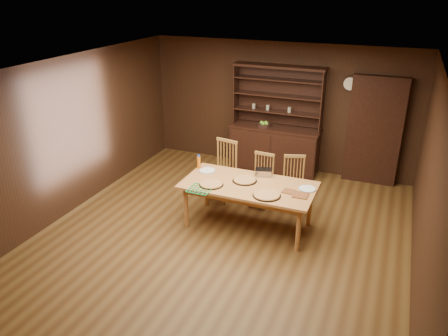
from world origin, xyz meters
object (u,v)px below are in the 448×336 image
at_px(chair_left, 224,168).
at_px(chair_right, 294,181).
at_px(juice_bottle, 199,162).
at_px(dining_table, 248,188).
at_px(china_hutch, 275,143).
at_px(chair_center, 262,178).

bearing_deg(chair_left, chair_right, 16.38).
bearing_deg(juice_bottle, dining_table, -16.23).
distance_m(china_hutch, dining_table, 2.41).
distance_m(chair_right, juice_bottle, 1.67).
xyz_separation_m(dining_table, chair_right, (0.51, 0.92, -0.18)).
relative_size(china_hutch, chair_right, 2.29).
bearing_deg(chair_right, juice_bottle, -175.72).
height_order(dining_table, chair_left, chair_left).
height_order(dining_table, chair_center, chair_center).
bearing_deg(dining_table, china_hutch, 96.21).
xyz_separation_m(china_hutch, chair_center, (0.23, -1.57, -0.09)).
bearing_deg(chair_right, chair_center, 172.43).
bearing_deg(chair_center, chair_right, 16.01).
xyz_separation_m(chair_center, juice_bottle, (-0.97, -0.53, 0.36)).
relative_size(dining_table, chair_left, 1.88).
height_order(chair_center, chair_right, chair_center).
distance_m(china_hutch, chair_left, 1.66).
relative_size(chair_left, chair_right, 1.16).
height_order(chair_left, juice_bottle, chair_left).
distance_m(chair_center, chair_right, 0.55).
bearing_deg(chair_left, juice_bottle, -105.34).
bearing_deg(juice_bottle, chair_left, 63.71).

